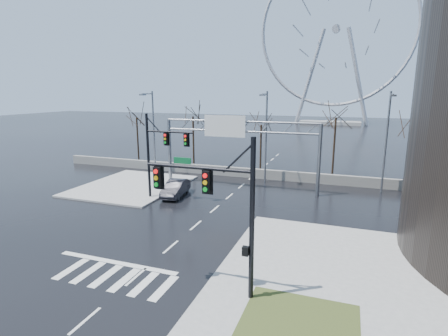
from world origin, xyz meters
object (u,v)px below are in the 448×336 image
at_px(car, 176,188).
at_px(signal_mast_near, 224,202).
at_px(signal_mast_far, 158,149).
at_px(ferris_wheel, 336,36).
at_px(sign_gantry, 235,139).

bearing_deg(car, signal_mast_near, -62.69).
bearing_deg(signal_mast_far, car, 58.84).
bearing_deg(signal_mast_far, ferris_wheel, 82.80).
xyz_separation_m(signal_mast_far, sign_gantry, (5.49, 6.00, 0.35)).
bearing_deg(ferris_wheel, car, -96.74).
bearing_deg(car, ferris_wheel, 75.55).
bearing_deg(car, signal_mast_far, -128.88).
relative_size(signal_mast_near, ferris_wheel, 0.16).
height_order(sign_gantry, ferris_wheel, ferris_wheel).
xyz_separation_m(ferris_wheel, car, (-9.99, -84.59, -25.36)).
relative_size(signal_mast_far, ferris_wheel, 0.16).
distance_m(signal_mast_near, sign_gantry, 19.79).
bearing_deg(ferris_wheel, signal_mast_far, -97.20).
height_order(sign_gantry, car, sign_gantry).
height_order(signal_mast_near, signal_mast_far, same).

